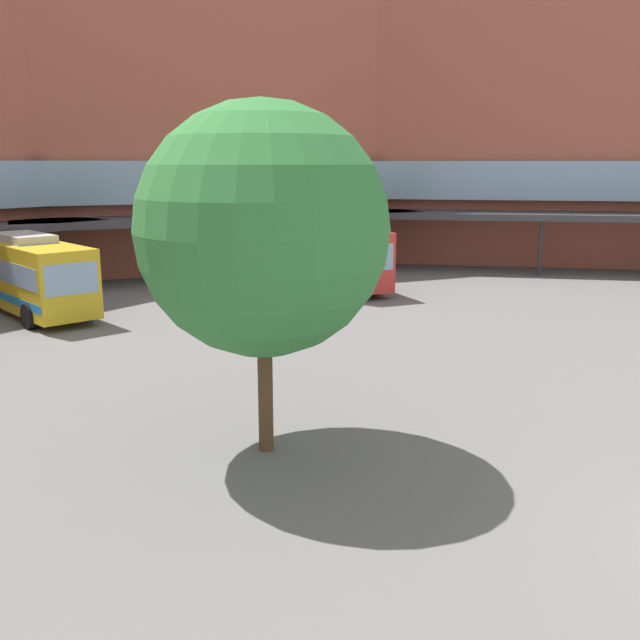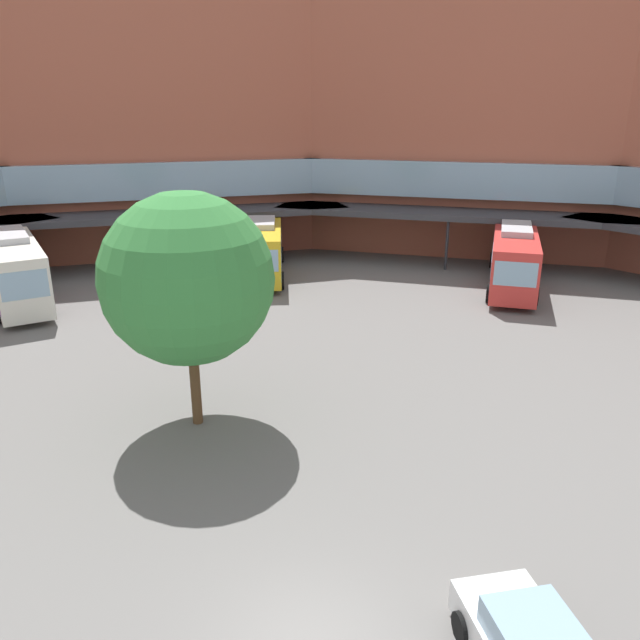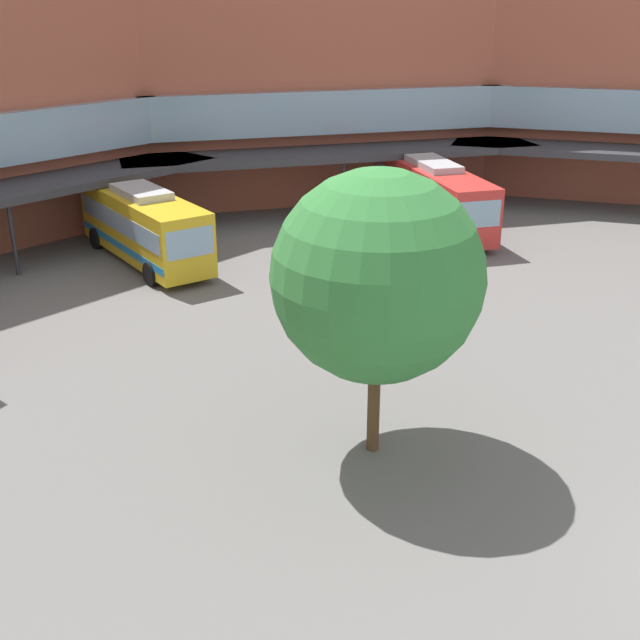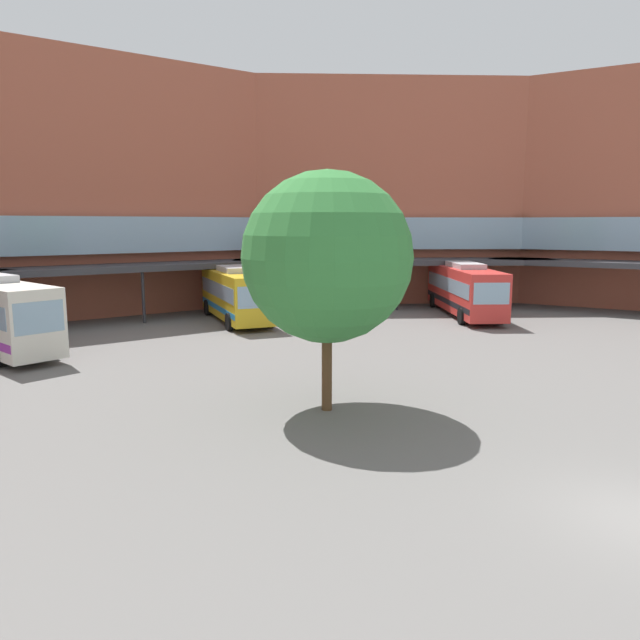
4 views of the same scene
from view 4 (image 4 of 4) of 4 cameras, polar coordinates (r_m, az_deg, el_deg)
station_building at (r=34.02m, az=-0.23°, el=12.56°), size 86.99×51.87×17.89m
bus_1 at (r=43.93m, az=13.58°, el=2.92°), size 5.85×12.20×3.77m
bus_3 at (r=40.41m, az=-8.00°, el=2.50°), size 3.29×10.24×3.69m
plaza_tree at (r=20.38m, az=0.68°, el=5.98°), size 5.83×5.83×8.28m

